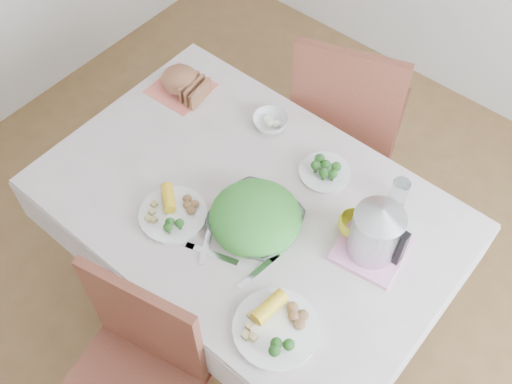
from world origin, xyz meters
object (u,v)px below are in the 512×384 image
Objects in this scene: dinner_plate_left at (173,215)px; chair_far at (349,120)px; salad_bowl at (255,222)px; electric_kettle at (376,232)px; dinner_plate_right at (276,329)px; yellow_mug at (352,225)px; dining_table at (249,255)px.

chair_far is at bearing 85.22° from dinner_plate_left.
salad_bowl is at bearing 80.82° from chair_far.
electric_kettle is (0.62, 0.34, 0.11)m from dinner_plate_left.
electric_kettle reaches higher than chair_far.
chair_far is 1.08m from dinner_plate_left.
electric_kettle is at bearing 26.72° from salad_bowl.
dinner_plate_left is at bearing 169.73° from dinner_plate_right.
yellow_mug reaches higher than salad_bowl.
dinner_plate_right reaches higher than dining_table.
dinner_plate_left is (-0.09, -1.03, 0.31)m from chair_far.
dinner_plate_left is 0.56m from dinner_plate_right.
dining_table is 0.48m from dinner_plate_left.
electric_kettle reaches higher than dining_table.
salad_bowl is 0.42m from electric_kettle.
yellow_mug is (0.36, 0.14, 0.43)m from dining_table.
chair_far is 0.97m from electric_kettle.
dinner_plate_left is 2.39× the size of yellow_mug.
electric_kettle is (0.45, 0.11, 0.51)m from dining_table.
chair_far is 3.82× the size of dinner_plate_right.
chair_far reaches higher than dining_table.
dinner_plate_left reaches higher than dining_table.
salad_bowl reaches higher than dinner_plate_left.
dining_table is 0.44m from salad_bowl.
salad_bowl is at bearing -131.58° from electric_kettle.
dining_table is at bearing -159.19° from yellow_mug.
electric_kettle is (0.10, -0.02, 0.08)m from yellow_mug.
salad_bowl is 2.95× the size of yellow_mug.
yellow_mug is (-0.03, 0.46, 0.03)m from dinner_plate_right.
dinner_plate_right is 0.46m from yellow_mug.
dinner_plate_right is 2.69× the size of yellow_mug.
dining_table is 0.69m from electric_kettle.
dining_table is 1.33× the size of chair_far.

